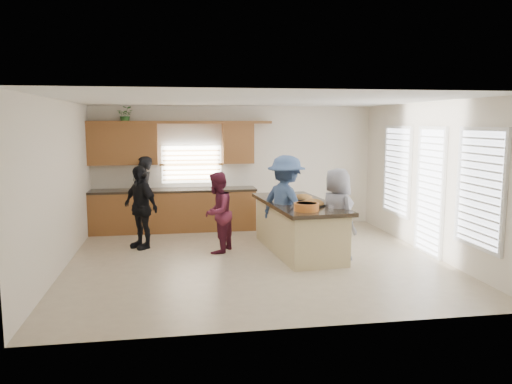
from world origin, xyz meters
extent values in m
plane|color=#BFAC8E|center=(0.00, 0.00, 0.00)|extent=(6.50, 6.50, 0.00)
cube|color=silver|center=(0.00, 3.00, 1.40)|extent=(6.50, 0.02, 2.80)
cube|color=silver|center=(0.00, -3.00, 1.40)|extent=(6.50, 0.02, 2.80)
cube|color=silver|center=(-3.25, 0.00, 1.40)|extent=(0.02, 6.00, 2.80)
cube|color=silver|center=(3.25, 0.00, 1.40)|extent=(0.02, 6.00, 2.80)
cube|color=white|center=(0.00, 0.00, 2.80)|extent=(6.50, 6.00, 0.02)
cube|color=brown|center=(-1.43, 2.69, 0.45)|extent=(3.65, 0.62, 0.90)
cube|color=black|center=(-1.43, 2.69, 0.93)|extent=(3.70, 0.65, 0.05)
cube|color=brown|center=(-2.50, 2.82, 1.95)|extent=(1.50, 0.36, 0.90)
cube|color=brown|center=(0.05, 2.82, 1.95)|extent=(0.70, 0.36, 0.90)
cube|color=brown|center=(-1.23, 2.82, 2.43)|extent=(4.05, 0.40, 0.06)
cube|color=olive|center=(-1.00, 2.96, 1.48)|extent=(1.35, 0.08, 0.85)
cube|color=white|center=(3.22, 1.30, 1.42)|extent=(0.06, 1.10, 1.75)
cube|color=white|center=(3.22, -0.10, 1.17)|extent=(0.06, 0.85, 2.25)
cube|color=white|center=(3.22, -1.60, 1.42)|extent=(0.06, 1.10, 1.75)
cube|color=tan|center=(0.90, 0.48, 0.44)|extent=(1.22, 2.58, 0.88)
cube|color=black|center=(0.90, 0.48, 0.92)|extent=(1.38, 2.79, 0.07)
cube|color=black|center=(0.90, 0.48, 0.04)|extent=(1.13, 2.49, 0.08)
cylinder|color=black|center=(1.04, 0.03, 0.96)|extent=(0.46, 0.46, 0.02)
ellipsoid|color=#AD7636|center=(1.04, 0.03, 0.98)|extent=(0.42, 0.42, 0.19)
cylinder|color=black|center=(1.04, 0.71, 0.96)|extent=(0.41, 0.41, 0.02)
ellipsoid|color=#AD7636|center=(1.04, 0.71, 0.98)|extent=(0.37, 0.37, 0.17)
cylinder|color=black|center=(0.71, 0.89, 0.96)|extent=(0.34, 0.34, 0.02)
ellipsoid|color=tan|center=(0.71, 0.89, 0.98)|extent=(0.31, 0.31, 0.14)
cylinder|color=orange|center=(0.79, -0.47, 1.02)|extent=(0.43, 0.43, 0.13)
cylinder|color=beige|center=(0.79, -0.47, 1.06)|extent=(0.35, 0.35, 0.04)
cylinder|color=white|center=(1.20, -0.56, 1.00)|extent=(0.08, 0.08, 0.10)
cylinder|color=#A183BF|center=(0.85, 1.39, 0.97)|extent=(0.24, 0.24, 0.05)
cylinder|color=silver|center=(0.88, 1.69, 1.04)|extent=(0.13, 0.13, 0.18)
imported|color=#306E2C|center=(-2.42, 2.82, 2.59)|extent=(0.36, 0.32, 0.37)
imported|color=black|center=(-2.07, 2.60, 0.85)|extent=(0.54, 0.69, 1.69)
imported|color=#591A2D|center=(-0.62, 0.66, 0.76)|extent=(0.85, 0.92, 1.52)
imported|color=black|center=(-2.06, 1.23, 0.81)|extent=(0.91, 0.97, 1.61)
imported|color=#344B73|center=(0.63, 0.37, 0.92)|extent=(1.20, 1.37, 1.83)
imported|color=slate|center=(1.43, -0.19, 0.82)|extent=(0.76, 0.93, 1.64)
camera|label=1|loc=(-1.38, -8.50, 2.43)|focal=35.00mm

